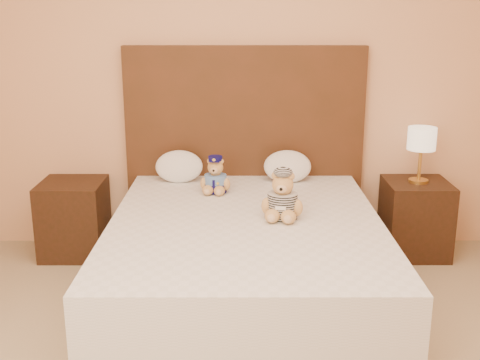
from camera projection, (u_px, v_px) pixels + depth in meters
name	position (u px, v px, depth m)	size (l,w,h in m)	color
bed	(246.00, 262.00, 3.63)	(1.60, 2.00, 0.55)	white
headboard	(245.00, 149.00, 4.47)	(1.75, 0.08, 1.50)	#4B2816
nightstand_left	(74.00, 218.00, 4.39)	(0.45, 0.45, 0.55)	#341A10
nightstand_right	(415.00, 218.00, 4.40)	(0.45, 0.45, 0.55)	#341A10
lamp	(422.00, 141.00, 4.24)	(0.20, 0.20, 0.40)	gold
teddy_police	(215.00, 175.00, 4.05)	(0.22, 0.21, 0.25)	#B48646
teddy_prisoner	(283.00, 195.00, 3.53)	(0.26, 0.25, 0.29)	#B48646
pillow_left	(179.00, 165.00, 4.32)	(0.34, 0.22, 0.24)	white
pillow_right	(287.00, 165.00, 4.32)	(0.34, 0.22, 0.24)	white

